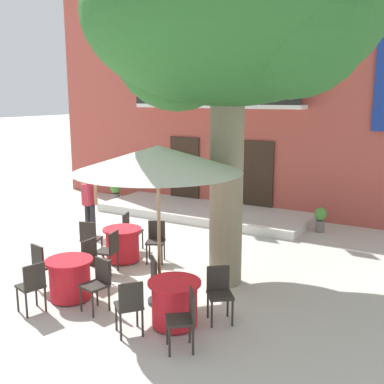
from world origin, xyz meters
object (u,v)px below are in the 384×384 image
object	(u,v)px
cafe_umbrella	(158,159)
cafe_chair_middle_1	(90,237)
cafe_chair_front_0	(98,281)
cafe_chair_middle_2	(110,249)
ground_planter_left	(116,190)
cafe_chair_front_1	(94,259)
plane_tree	(226,22)
pedestrian_near_entrance	(90,202)
cafe_chair_front_2	(43,263)
cafe_chair_near_tree_0	(219,290)
cafe_chair_middle_3	(156,238)
cafe_table_near_tree	(175,303)
cafe_table_middle	(123,244)
cafe_chair_near_tree_3	(185,316)
cafe_chair_near_tree_1	(160,278)
cafe_chair_middle_0	(130,229)
cafe_chair_near_tree_2	(130,304)
ground_planter_right	(320,218)
cafe_chair_front_3	(32,284)
cafe_table_front	(70,279)

from	to	relation	value
cafe_umbrella	cafe_chair_middle_1	bearing A→B (deg)	156.83
cafe_chair_middle_1	cafe_chair_front_0	world-z (taller)	same
cafe_chair_middle_2	ground_planter_left	size ratio (longest dim) A/B	1.18
cafe_umbrella	cafe_chair_front_1	bearing A→B (deg)	176.72
plane_tree	pedestrian_near_entrance	world-z (taller)	plane_tree
cafe_chair_front_2	cafe_umbrella	bearing A→B (deg)	14.52
cafe_chair_near_tree_0	ground_planter_left	xyz separation A→B (m)	(-7.10, 6.12, -0.10)
plane_tree	cafe_chair_middle_3	distance (m)	4.80
cafe_table_near_tree	cafe_chair_middle_3	xyz separation A→B (m)	(-1.96, 2.36, 0.14)
cafe_table_middle	cafe_chair_middle_3	bearing A→B (deg)	30.03
cafe_chair_middle_2	pedestrian_near_entrance	xyz separation A→B (m)	(-2.24, 1.91, 0.38)
cafe_chair_middle_3	ground_planter_left	xyz separation A→B (m)	(-4.61, 4.28, -0.10)
cafe_chair_near_tree_3	cafe_chair_front_1	size ratio (longest dim) A/B	1.00
cafe_chair_near_tree_1	cafe_chair_middle_0	bearing A→B (deg)	136.33
cafe_chair_middle_1	ground_planter_left	bearing A→B (deg)	123.37
cafe_chair_front_0	cafe_chair_near_tree_2	bearing A→B (deg)	-23.71
plane_tree	cafe_table_middle	distance (m)	5.20
cafe_chair_middle_1	cafe_table_middle	bearing A→B (deg)	22.24
cafe_umbrella	ground_planter_right	xyz separation A→B (m)	(1.32, 5.91, -2.22)
cafe_umbrella	pedestrian_near_entrance	bearing A→B (deg)	146.62
cafe_chair_near_tree_1	cafe_chair_middle_3	xyz separation A→B (m)	(-1.36, 1.90, 0.00)
cafe_chair_near_tree_3	cafe_chair_middle_3	bearing A→B (deg)	130.40
cafe_chair_front_2	cafe_umbrella	world-z (taller)	cafe_umbrella
cafe_chair_front_3	cafe_chair_near_tree_2	bearing A→B (deg)	6.08
cafe_table_front	cafe_chair_front_2	world-z (taller)	cafe_chair_front_2
ground_planter_right	plane_tree	bearing A→B (deg)	-100.39
cafe_chair_near_tree_2	cafe_chair_front_1	size ratio (longest dim) A/B	1.00
cafe_chair_middle_1	pedestrian_near_entrance	world-z (taller)	pedestrian_near_entrance
cafe_chair_near_tree_0	cafe_chair_near_tree_3	bearing A→B (deg)	-91.03
cafe_chair_middle_0	cafe_chair_front_0	size ratio (longest dim) A/B	1.00
ground_planter_left	pedestrian_near_entrance	distance (m)	4.01
cafe_chair_front_3	cafe_chair_front_1	bearing A→B (deg)	87.79
cafe_chair_near_tree_3	cafe_umbrella	xyz separation A→B (m)	(-1.19, 1.12, 2.08)
cafe_chair_front_3	pedestrian_near_entrance	size ratio (longest dim) A/B	0.56
cafe_chair_middle_3	cafe_chair_front_3	xyz separation A→B (m)	(-0.37, -3.19, 0.00)
cafe_table_middle	plane_tree	bearing A→B (deg)	2.07
plane_tree	cafe_umbrella	xyz separation A→B (m)	(-0.51, -1.50, -2.36)
cafe_chair_front_0	cafe_chair_near_tree_0	bearing A→B (deg)	19.49
cafe_chair_near_tree_1	cafe_chair_middle_1	bearing A→B (deg)	155.53
cafe_chair_front_3	ground_planter_right	world-z (taller)	cafe_chair_front_3
cafe_chair_front_2	cafe_chair_near_tree_1	bearing A→B (deg)	11.64
cafe_chair_middle_1	ground_planter_left	size ratio (longest dim) A/B	1.18
plane_tree	cafe_table_front	world-z (taller)	plane_tree
ground_planter_right	cafe_chair_near_tree_2	bearing A→B (deg)	-98.56
cafe_chair_near_tree_2	cafe_umbrella	bearing A→B (deg)	101.68
cafe_chair_middle_2	cafe_chair_front_2	world-z (taller)	same
cafe_chair_front_3	cafe_chair_near_tree_1	bearing A→B (deg)	36.74
cafe_chair_near_tree_2	cafe_table_front	distance (m)	1.86
cafe_chair_middle_1	cafe_table_front	world-z (taller)	cafe_chair_middle_1
cafe_chair_middle_2	cafe_chair_front_0	world-z (taller)	same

